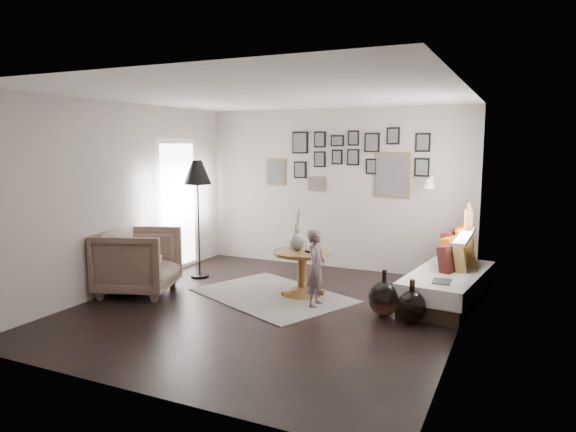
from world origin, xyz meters
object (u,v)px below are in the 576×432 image
at_px(floor_lamp, 197,177).
at_px(child, 316,268).
at_px(vase, 297,238).
at_px(demijohn_small, 412,307).
at_px(magazine_basket, 127,281).
at_px(demijohn_large, 384,298).
at_px(pedestal_table, 302,275).
at_px(daybed, 449,280).
at_px(armchair, 138,261).

relative_size(floor_lamp, child, 1.83).
height_order(vase, demijohn_small, vase).
bearing_deg(magazine_basket, floor_lamp, 73.56).
bearing_deg(demijohn_large, pedestal_table, 162.98).
distance_m(vase, magazine_basket, 2.38).
relative_size(vase, child, 0.56).
relative_size(daybed, demijohn_large, 3.46).
bearing_deg(child, magazine_basket, 102.44).
xyz_separation_m(demijohn_small, child, (-1.22, 0.12, 0.30)).
bearing_deg(floor_lamp, pedestal_table, -6.95).
bearing_deg(demijohn_large, daybed, 55.79).
relative_size(armchair, child, 1.00).
relative_size(vase, floor_lamp, 0.31).
distance_m(vase, demijohn_small, 1.82).
bearing_deg(demijohn_small, vase, 162.72).
distance_m(pedestal_table, vase, 0.50).
height_order(pedestal_table, child, child).
bearing_deg(magazine_basket, child, 13.64).
bearing_deg(armchair, floor_lamp, -32.66).
distance_m(armchair, magazine_basket, 0.30).
height_order(vase, daybed, vase).
relative_size(magazine_basket, child, 0.42).
height_order(armchair, demijohn_small, armchair).
height_order(pedestal_table, magazine_basket, pedestal_table).
distance_m(pedestal_table, armchair, 2.24).
xyz_separation_m(floor_lamp, child, (2.16, -0.59, -1.05)).
distance_m(armchair, child, 2.46).
distance_m(pedestal_table, magazine_basket, 2.38).
xyz_separation_m(magazine_basket, demijohn_small, (3.73, 0.49, 0.00)).
height_order(daybed, demijohn_large, daybed).
relative_size(pedestal_table, vase, 1.40).
xyz_separation_m(pedestal_table, armchair, (-2.07, -0.85, 0.16)).
xyz_separation_m(daybed, armchair, (-3.90, -1.38, 0.15)).
height_order(vase, magazine_basket, vase).
distance_m(vase, daybed, 2.04).
distance_m(demijohn_large, child, 0.91).
distance_m(floor_lamp, child, 2.47).
xyz_separation_m(vase, child, (0.43, -0.39, -0.29)).
bearing_deg(armchair, pedestal_table, -86.85).
bearing_deg(demijohn_large, floor_lamp, 168.91).
height_order(daybed, child, child).
xyz_separation_m(vase, magazine_basket, (-2.08, -1.00, -0.59)).
xyz_separation_m(vase, demijohn_large, (1.30, -0.39, -0.56)).
xyz_separation_m(floor_lamp, demijohn_small, (3.38, -0.71, -1.35)).
bearing_deg(demijohn_small, daybed, 75.40).
xyz_separation_m(daybed, demijohn_small, (-0.27, -1.03, -0.10)).
bearing_deg(daybed, demijohn_small, -97.36).
distance_m(floor_lamp, magazine_basket, 1.84).
bearing_deg(floor_lamp, demijohn_large, -11.09).
xyz_separation_m(floor_lamp, demijohn_large, (3.03, -0.59, -1.32)).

